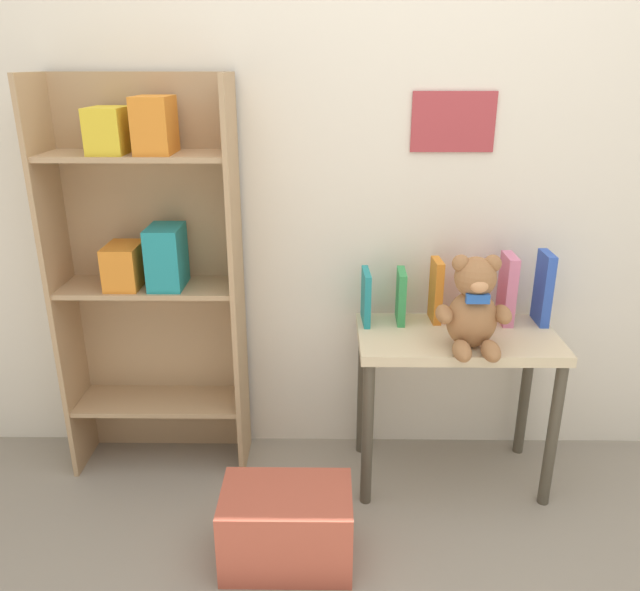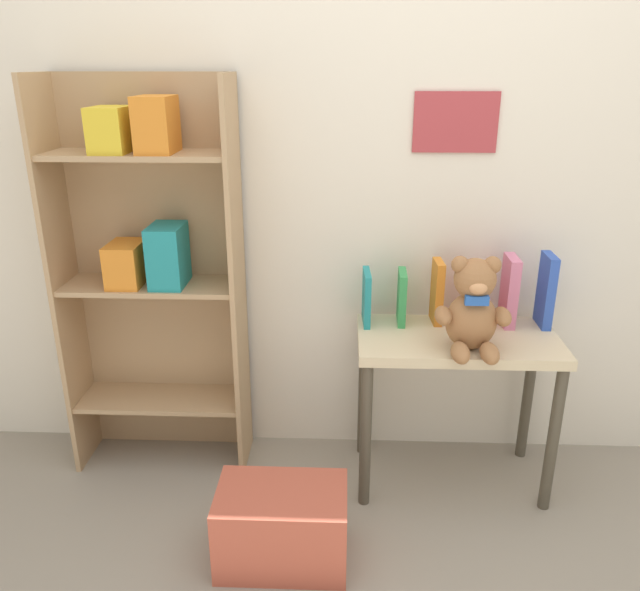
# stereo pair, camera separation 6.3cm
# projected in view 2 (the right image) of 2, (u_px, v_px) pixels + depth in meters

# --- Properties ---
(wall_back) EXTENTS (4.80, 0.07, 2.50)m
(wall_back) POSITION_uv_depth(u_px,v_px,m) (392.00, 133.00, 2.20)
(wall_back) COLOR silver
(wall_back) RESTS_ON ground_plane
(bookshelf_side) EXTENTS (0.65, 0.24, 1.45)m
(bookshelf_side) POSITION_uv_depth(u_px,v_px,m) (152.00, 260.00, 2.25)
(bookshelf_side) COLOR tan
(bookshelf_side) RESTS_ON ground_plane
(display_table) EXTENTS (0.70, 0.37, 0.59)m
(display_table) POSITION_uv_depth(u_px,v_px,m) (456.00, 361.00, 2.21)
(display_table) COLOR beige
(display_table) RESTS_ON ground_plane
(teddy_bear) EXTENTS (0.24, 0.22, 0.32)m
(teddy_bear) POSITION_uv_depth(u_px,v_px,m) (473.00, 309.00, 2.01)
(teddy_bear) COLOR #99663D
(teddy_bear) RESTS_ON display_table
(book_standing_teal) EXTENTS (0.03, 0.15, 0.19)m
(book_standing_teal) POSITION_uv_depth(u_px,v_px,m) (366.00, 297.00, 2.25)
(book_standing_teal) COLOR teal
(book_standing_teal) RESTS_ON display_table
(book_standing_green) EXTENTS (0.03, 0.13, 0.19)m
(book_standing_green) POSITION_uv_depth(u_px,v_px,m) (402.00, 297.00, 2.25)
(book_standing_green) COLOR #33934C
(book_standing_green) RESTS_ON display_table
(book_standing_orange) EXTENTS (0.03, 0.11, 0.23)m
(book_standing_orange) POSITION_uv_depth(u_px,v_px,m) (437.00, 292.00, 2.25)
(book_standing_orange) COLOR orange
(book_standing_orange) RESTS_ON display_table
(book_standing_red) EXTENTS (0.04, 0.12, 0.22)m
(book_standing_red) POSITION_uv_depth(u_px,v_px,m) (473.00, 296.00, 2.23)
(book_standing_red) COLOR red
(book_standing_red) RESTS_ON display_table
(book_standing_pink) EXTENTS (0.04, 0.13, 0.25)m
(book_standing_pink) POSITION_uv_depth(u_px,v_px,m) (509.00, 291.00, 2.23)
(book_standing_pink) COLOR #D17093
(book_standing_pink) RESTS_ON display_table
(book_standing_blue) EXTENTS (0.03, 0.12, 0.26)m
(book_standing_blue) POSITION_uv_depth(u_px,v_px,m) (546.00, 290.00, 2.22)
(book_standing_blue) COLOR #2D51B7
(book_standing_blue) RESTS_ON display_table
(storage_bin) EXTENTS (0.40, 0.26, 0.25)m
(storage_bin) POSITION_uv_depth(u_px,v_px,m) (282.00, 525.00, 1.95)
(storage_bin) COLOR #AD4C38
(storage_bin) RESTS_ON ground_plane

